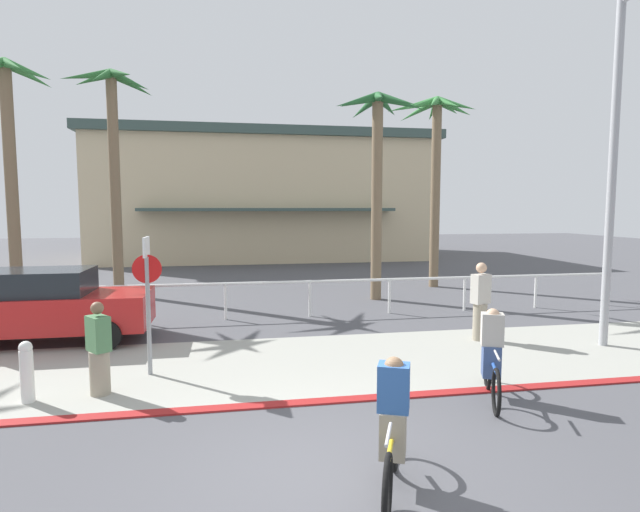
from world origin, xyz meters
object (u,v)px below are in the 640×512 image
object	(u,v)px
palm_tree_4	(435,140)
cyclist_blue_0	(492,356)
streetlight_curb	(622,151)
palm_tree_2	(113,131)
palm_tree_3	(377,145)
bollard_1	(27,371)
pedestrian_1	(480,304)
pedestrian_0	(99,353)
car_red_1	(46,305)
stop_sign_bike_lane	(147,285)
palm_tree_1	(7,126)
cyclist_yellow_1	(393,428)

from	to	relation	value
palm_tree_4	cyclist_blue_0	bearing A→B (deg)	-108.20
streetlight_curb	palm_tree_2	bearing A→B (deg)	142.65
palm_tree_2	palm_tree_3	xyz separation A→B (m)	(8.77, -2.51, -0.58)
bollard_1	pedestrian_1	bearing A→B (deg)	13.96
palm_tree_2	cyclist_blue_0	size ratio (longest dim) A/B	4.59
cyclist_blue_0	pedestrian_0	world-z (taller)	pedestrian_0
car_red_1	stop_sign_bike_lane	bearing A→B (deg)	-46.03
palm_tree_2	palm_tree_1	bearing A→B (deg)	-150.40
streetlight_curb	cyclist_blue_0	world-z (taller)	streetlight_curb
palm_tree_4	palm_tree_3	bearing A→B (deg)	-142.85
stop_sign_bike_lane	streetlight_curb	bearing A→B (deg)	0.15
pedestrian_0	palm_tree_2	bearing A→B (deg)	100.01
streetlight_curb	cyclist_yellow_1	xyz separation A→B (m)	(-6.47, -4.41, -3.58)
bollard_1	palm_tree_4	xyz separation A→B (m)	(10.99, 10.06, 5.16)
streetlight_curb	cyclist_yellow_1	bearing A→B (deg)	-145.72
car_red_1	pedestrian_0	world-z (taller)	car_red_1
car_red_1	palm_tree_2	bearing A→B (deg)	88.14
cyclist_blue_0	pedestrian_1	world-z (taller)	pedestrian_1
palm_tree_1	pedestrian_0	distance (m)	10.89
cyclist_yellow_1	bollard_1	bearing A→B (deg)	145.69
palm_tree_2	palm_tree_3	bearing A→B (deg)	-15.98
palm_tree_1	palm_tree_3	xyz separation A→B (m)	(11.52, -0.95, -0.43)
palm_tree_2	pedestrian_1	xyz separation A→B (m)	(9.62, -8.11, -4.88)
palm_tree_2	cyclist_blue_0	world-z (taller)	palm_tree_2
car_red_1	streetlight_curb	bearing A→B (deg)	-12.48
stop_sign_bike_lane	pedestrian_1	world-z (taller)	stop_sign_bike_lane
palm_tree_4	cyclist_yellow_1	xyz separation A→B (m)	(-6.09, -13.40, -4.99)
stop_sign_bike_lane	bollard_1	distance (m)	2.30
palm_tree_1	cyclist_blue_0	size ratio (longest dim) A/B	4.47
streetlight_curb	car_red_1	bearing A→B (deg)	167.52
streetlight_curb	bollard_1	bearing A→B (deg)	-174.65
bollard_1	cyclist_blue_0	xyz separation A→B (m)	(7.32, -1.11, 0.18)
palm_tree_3	cyclist_blue_0	world-z (taller)	palm_tree_3
stop_sign_bike_lane	palm_tree_2	bearing A→B (deg)	104.78
palm_tree_3	car_red_1	xyz separation A→B (m)	(-8.98, -4.01, -4.30)
palm_tree_4	streetlight_curb	bearing A→B (deg)	-87.54
palm_tree_4	car_red_1	world-z (taller)	palm_tree_4
cyclist_blue_0	palm_tree_2	bearing A→B (deg)	125.22
palm_tree_2	cyclist_blue_0	xyz separation A→B (m)	(8.07, -11.43, -5.05)
bollard_1	streetlight_curb	xyz separation A→B (m)	(11.37, 1.07, 3.76)
cyclist_yellow_1	streetlight_curb	bearing A→B (deg)	34.28
bollard_1	palm_tree_1	xyz separation A→B (m)	(-3.51, 8.75, 5.08)
stop_sign_bike_lane	palm_tree_3	xyz separation A→B (m)	(6.32, 6.77, 3.49)
pedestrian_0	pedestrian_1	bearing A→B (deg)	14.74
palm_tree_1	cyclist_blue_0	xyz separation A→B (m)	(10.82, -9.86, -4.90)
palm_tree_2	cyclist_yellow_1	world-z (taller)	palm_tree_2
palm_tree_1	palm_tree_4	bearing A→B (deg)	5.15
palm_tree_2	pedestrian_1	distance (m)	13.50
cyclist_yellow_1	pedestrian_0	bearing A→B (deg)	137.85
stop_sign_bike_lane	palm_tree_3	size ratio (longest dim) A/B	0.37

